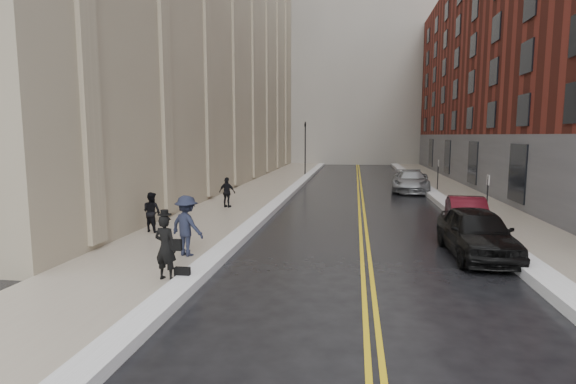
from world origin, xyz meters
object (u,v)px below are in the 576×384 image
(car_black, at_px, (477,232))
(car_silver_far, at_px, (411,181))
(pedestrian_c, at_px, (227,192))
(car_maroon, at_px, (467,214))
(pedestrian_main, at_px, (166,247))
(pedestrian_b, at_px, (187,226))
(pedestrian_a, at_px, (152,212))
(car_silver_near, at_px, (412,181))

(car_black, height_order, car_silver_far, car_black)
(car_black, xyz_separation_m, car_silver_far, (-0.07, 17.16, -0.06))
(car_silver_far, relative_size, pedestrian_c, 3.36)
(car_maroon, xyz_separation_m, pedestrian_c, (-11.35, 3.29, 0.27))
(car_maroon, bearing_deg, pedestrian_main, -132.64)
(pedestrian_c, bearing_deg, car_maroon, 177.19)
(pedestrian_b, bearing_deg, pedestrian_a, -25.66)
(car_silver_near, bearing_deg, car_silver_far, 117.62)
(pedestrian_a, distance_m, pedestrian_b, 4.15)
(pedestrian_main, distance_m, pedestrian_c, 11.97)
(car_maroon, height_order, pedestrian_c, pedestrian_c)
(car_black, bearing_deg, pedestrian_a, 171.89)
(car_black, xyz_separation_m, car_maroon, (0.73, 4.38, -0.12))
(pedestrian_main, bearing_deg, pedestrian_b, -69.66)
(pedestrian_main, bearing_deg, car_black, -142.51)
(pedestrian_main, distance_m, pedestrian_b, 2.42)
(car_silver_near, distance_m, pedestrian_a, 19.64)
(car_black, height_order, pedestrian_a, pedestrian_a)
(pedestrian_main, relative_size, pedestrian_c, 1.09)
(pedestrian_a, bearing_deg, car_silver_near, -107.74)
(car_black, height_order, pedestrian_b, pedestrian_b)
(pedestrian_b, relative_size, pedestrian_c, 1.20)
(car_maroon, relative_size, pedestrian_c, 2.58)
(car_maroon, distance_m, pedestrian_b, 11.70)
(car_silver_far, distance_m, pedestrian_main, 23.07)
(car_silver_far, xyz_separation_m, pedestrian_c, (-10.55, -9.49, 0.20))
(car_maroon, relative_size, pedestrian_main, 2.36)
(pedestrian_main, height_order, pedestrian_b, pedestrian_b)
(pedestrian_a, bearing_deg, car_black, -167.24)
(pedestrian_main, height_order, pedestrian_a, pedestrian_main)
(pedestrian_main, bearing_deg, pedestrian_c, -69.24)
(pedestrian_b, height_order, pedestrian_c, pedestrian_b)
(car_silver_near, xyz_separation_m, car_silver_far, (-0.06, 0.12, 0.02))
(car_black, bearing_deg, car_silver_far, 88.83)
(car_black, relative_size, pedestrian_b, 2.45)
(car_silver_near, relative_size, car_silver_far, 0.94)
(car_maroon, xyz_separation_m, car_silver_far, (-0.80, 12.78, 0.07))
(car_maroon, distance_m, car_silver_far, 12.80)
(pedestrian_a, xyz_separation_m, pedestrian_c, (1.26, 6.27, 0.01))
(pedestrian_a, height_order, pedestrian_c, pedestrian_c)
(pedestrian_main, bearing_deg, car_maroon, -125.97)
(pedestrian_main, bearing_deg, car_silver_near, -100.34)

